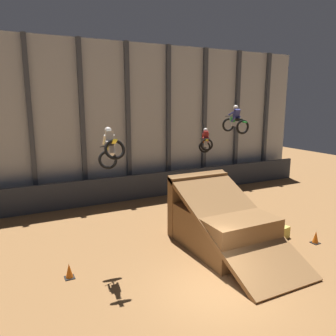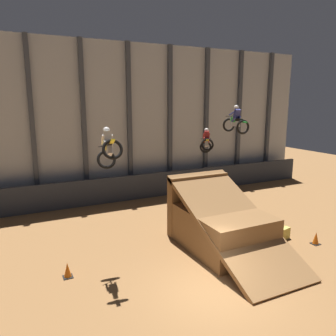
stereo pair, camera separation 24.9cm
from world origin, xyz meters
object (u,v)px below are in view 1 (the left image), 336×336
rider_bike_center_air (206,142)px  rider_bike_left_air (110,149)px  dirt_ramp (219,223)px  traffic_cone_arena_edge (69,271)px  rider_bike_right_air (236,121)px  traffic_cone_near_ramp (316,237)px  hay_bale_trackside (279,232)px

rider_bike_center_air → rider_bike_left_air: bearing=-117.9°
dirt_ramp → traffic_cone_arena_edge: bearing=179.2°
rider_bike_right_air → traffic_cone_arena_edge: size_ratio=3.07×
rider_bike_center_air → traffic_cone_near_ramp: (1.75, -6.75, -3.80)m
rider_bike_left_air → hay_bale_trackside: rider_bike_left_air is taller
rider_bike_left_air → rider_bike_right_air: size_ratio=0.97×
rider_bike_right_air → rider_bike_left_air: bearing=-156.4°
dirt_ramp → traffic_cone_near_ramp: size_ratio=11.12×
dirt_ramp → hay_bale_trackside: (3.04, -0.72, -0.75)m
rider_bike_center_air → traffic_cone_near_ramp: 7.94m
dirt_ramp → rider_bike_left_air: rider_bike_left_air is taller
rider_bike_right_air → traffic_cone_arena_edge: rider_bike_right_air is taller
rider_bike_center_air → traffic_cone_arena_edge: (-9.02, -4.74, -3.80)m
traffic_cone_near_ramp → hay_bale_trackside: (-1.07, 1.19, -0.00)m
dirt_ramp → hay_bale_trackside: bearing=-13.2°
dirt_ramp → rider_bike_left_air: size_ratio=3.72×
rider_bike_center_air → rider_bike_right_air: rider_bike_right_air is taller
hay_bale_trackside → rider_bike_left_air: bearing=175.2°
rider_bike_center_air → hay_bale_trackside: rider_bike_center_air is taller
dirt_ramp → rider_bike_center_air: 6.19m
rider_bike_center_air → rider_bike_right_air: bearing=-59.4°
rider_bike_left_air → rider_bike_right_air: rider_bike_right_air is taller
hay_bale_trackside → traffic_cone_near_ramp: bearing=-48.2°
rider_bike_right_air → traffic_cone_near_ramp: 6.81m
traffic_cone_near_ramp → dirt_ramp: bearing=155.1°
dirt_ramp → hay_bale_trackside: size_ratio=6.42×
rider_bike_center_air → hay_bale_trackside: size_ratio=1.78×
dirt_ramp → rider_bike_center_air: rider_bike_center_air is taller
dirt_ramp → traffic_cone_near_ramp: 4.59m
hay_bale_trackside → traffic_cone_arena_edge: bearing=175.2°
rider_bike_center_air → hay_bale_trackside: bearing=-54.5°
dirt_ramp → hay_bale_trackside: 3.21m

